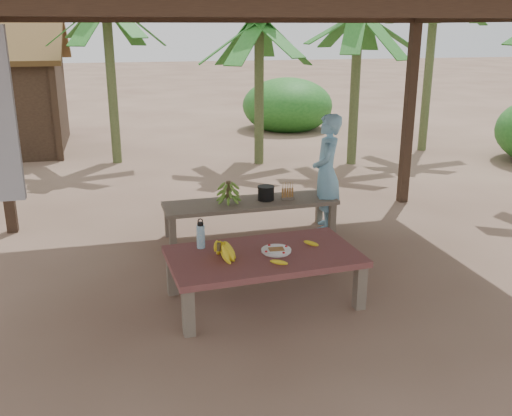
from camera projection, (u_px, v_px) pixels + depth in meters
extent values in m
plane|color=brown|center=(264.00, 282.00, 5.99)|extent=(80.00, 80.00, 0.00)
cube|color=black|center=(409.00, 113.00, 8.36)|extent=(0.13, 0.13, 2.70)
cube|color=black|center=(376.00, 0.00, 3.05)|extent=(5.80, 0.14, 0.18)
cube|color=black|center=(219.00, 15.00, 7.30)|extent=(5.80, 0.14, 0.18)
cube|color=brown|center=(188.00, 312.00, 4.90)|extent=(0.11, 0.11, 0.44)
cube|color=brown|center=(360.00, 287.00, 5.37)|extent=(0.11, 0.11, 0.44)
cube|color=brown|center=(172.00, 274.00, 5.66)|extent=(0.11, 0.11, 0.44)
cube|color=brown|center=(323.00, 255.00, 6.14)|extent=(0.11, 0.11, 0.44)
cube|color=maroon|center=(264.00, 256.00, 5.44)|extent=(1.86, 1.11, 0.06)
cube|color=brown|center=(173.00, 233.00, 6.83)|extent=(0.08, 0.08, 0.40)
cube|color=brown|center=(332.00, 219.00, 7.35)|extent=(0.08, 0.08, 0.40)
cube|color=brown|center=(168.00, 221.00, 7.25)|extent=(0.08, 0.08, 0.40)
cube|color=brown|center=(319.00, 208.00, 7.77)|extent=(0.08, 0.08, 0.40)
cube|color=brown|center=(251.00, 203.00, 7.23)|extent=(2.22, 0.66, 0.05)
cylinder|color=white|center=(276.00, 252.00, 5.46)|extent=(0.27, 0.27, 0.01)
cylinder|color=white|center=(276.00, 250.00, 5.45)|extent=(0.29, 0.29, 0.02)
cube|color=brown|center=(276.00, 250.00, 5.45)|extent=(0.15, 0.11, 0.02)
ellipsoid|color=yellow|center=(279.00, 262.00, 5.17)|extent=(0.17, 0.08, 0.04)
ellipsoid|color=yellow|center=(311.00, 243.00, 5.63)|extent=(0.16, 0.12, 0.04)
cylinder|color=#3F93C6|center=(201.00, 237.00, 5.54)|extent=(0.08, 0.08, 0.23)
cylinder|color=black|center=(200.00, 224.00, 5.50)|extent=(0.06, 0.06, 0.03)
torus|color=black|center=(200.00, 221.00, 5.49)|extent=(0.05, 0.01, 0.05)
cylinder|color=black|center=(266.00, 193.00, 7.25)|extent=(0.21, 0.21, 0.18)
imported|color=#6CA8CC|center=(326.00, 173.00, 7.37)|extent=(0.54, 0.65, 1.52)
cylinder|color=#596638|center=(355.00, 90.00, 10.75)|extent=(0.18, 0.18, 2.86)
cylinder|color=#596638|center=(259.00, 94.00, 10.80)|extent=(0.18, 0.18, 2.69)
cylinder|color=#596638|center=(112.00, 84.00, 10.82)|extent=(0.18, 0.18, 3.05)
cylinder|color=#596638|center=(429.00, 69.00, 11.89)|extent=(0.18, 0.18, 3.44)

